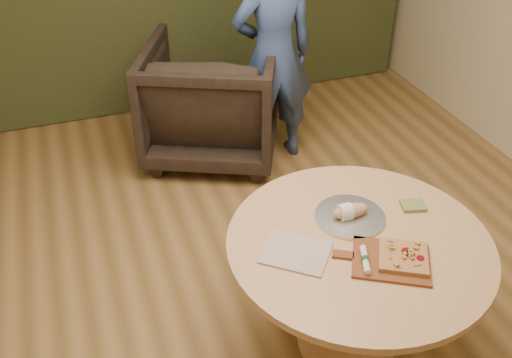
{
  "coord_description": "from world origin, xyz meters",
  "views": [
    {
      "loc": [
        -0.8,
        -2.04,
        2.57
      ],
      "look_at": [
        0.01,
        0.25,
        0.86
      ],
      "focal_mm": 40.0,
      "sensor_mm": 36.0,
      "label": 1
    }
  ],
  "objects_px": {
    "armchair": "(212,95)",
    "flatbread_pizza": "(403,256)",
    "bread_roll": "(349,211)",
    "cutlery_roll": "(365,259)",
    "person_standing": "(273,55)",
    "serving_tray": "(350,217)",
    "pizza_paddle": "(389,260)",
    "pedestal_table": "(357,261)"
  },
  "relations": [
    {
      "from": "pizza_paddle",
      "to": "cutlery_roll",
      "type": "xyz_separation_m",
      "value": [
        -0.11,
        0.02,
        0.02
      ]
    },
    {
      "from": "pizza_paddle",
      "to": "serving_tray",
      "type": "distance_m",
      "value": 0.35
    },
    {
      "from": "bread_roll",
      "to": "armchair",
      "type": "bearing_deg",
      "value": 94.6
    },
    {
      "from": "cutlery_roll",
      "to": "serving_tray",
      "type": "height_order",
      "value": "cutlery_roll"
    },
    {
      "from": "flatbread_pizza",
      "to": "pizza_paddle",
      "type": "bearing_deg",
      "value": 165.63
    },
    {
      "from": "pedestal_table",
      "to": "flatbread_pizza",
      "type": "bearing_deg",
      "value": -58.76
    },
    {
      "from": "cutlery_roll",
      "to": "serving_tray",
      "type": "distance_m",
      "value": 0.34
    },
    {
      "from": "bread_roll",
      "to": "armchair",
      "type": "relative_size",
      "value": 0.19
    },
    {
      "from": "bread_roll",
      "to": "cutlery_roll",
      "type": "bearing_deg",
      "value": -104.27
    },
    {
      "from": "serving_tray",
      "to": "flatbread_pizza",
      "type": "bearing_deg",
      "value": -76.87
    },
    {
      "from": "pizza_paddle",
      "to": "person_standing",
      "type": "xyz_separation_m",
      "value": [
        0.25,
        2.15,
        0.12
      ]
    },
    {
      "from": "armchair",
      "to": "flatbread_pizza",
      "type": "bearing_deg",
      "value": 120.69
    },
    {
      "from": "pedestal_table",
      "to": "cutlery_roll",
      "type": "xyz_separation_m",
      "value": [
        -0.06,
        -0.16,
        0.17
      ]
    },
    {
      "from": "serving_tray",
      "to": "armchair",
      "type": "xyz_separation_m",
      "value": [
        -0.17,
        2.0,
        -0.24
      ]
    },
    {
      "from": "pizza_paddle",
      "to": "cutlery_roll",
      "type": "distance_m",
      "value": 0.12
    },
    {
      "from": "pedestal_table",
      "to": "serving_tray",
      "type": "xyz_separation_m",
      "value": [
        0.03,
        0.17,
        0.15
      ]
    },
    {
      "from": "pizza_paddle",
      "to": "flatbread_pizza",
      "type": "height_order",
      "value": "flatbread_pizza"
    },
    {
      "from": "cutlery_roll",
      "to": "person_standing",
      "type": "distance_m",
      "value": 2.16
    },
    {
      "from": "cutlery_roll",
      "to": "pizza_paddle",
      "type": "bearing_deg",
      "value": 10.35
    },
    {
      "from": "flatbread_pizza",
      "to": "serving_tray",
      "type": "distance_m",
      "value": 0.38
    },
    {
      "from": "bread_roll",
      "to": "person_standing",
      "type": "relative_size",
      "value": 0.11
    },
    {
      "from": "serving_tray",
      "to": "armchair",
      "type": "height_order",
      "value": "armchair"
    },
    {
      "from": "bread_roll",
      "to": "armchair",
      "type": "height_order",
      "value": "armchair"
    },
    {
      "from": "cutlery_roll",
      "to": "bread_roll",
      "type": "distance_m",
      "value": 0.34
    },
    {
      "from": "pedestal_table",
      "to": "person_standing",
      "type": "xyz_separation_m",
      "value": [
        0.3,
        1.97,
        0.26
      ]
    },
    {
      "from": "armchair",
      "to": "bread_roll",
      "type": "bearing_deg",
      "value": 119.14
    },
    {
      "from": "armchair",
      "to": "person_standing",
      "type": "xyz_separation_m",
      "value": [
        0.44,
        -0.2,
        0.35
      ]
    },
    {
      "from": "armchair",
      "to": "person_standing",
      "type": "height_order",
      "value": "person_standing"
    },
    {
      "from": "cutlery_roll",
      "to": "bread_roll",
      "type": "relative_size",
      "value": 1.0
    },
    {
      "from": "flatbread_pizza",
      "to": "armchair",
      "type": "relative_size",
      "value": 0.29
    },
    {
      "from": "pizza_paddle",
      "to": "pedestal_table",
      "type": "bearing_deg",
      "value": 136.42
    },
    {
      "from": "bread_roll",
      "to": "person_standing",
      "type": "bearing_deg",
      "value": 81.22
    },
    {
      "from": "pizza_paddle",
      "to": "bread_roll",
      "type": "relative_size",
      "value": 2.42
    },
    {
      "from": "serving_tray",
      "to": "bread_roll",
      "type": "relative_size",
      "value": 1.84
    },
    {
      "from": "serving_tray",
      "to": "bread_roll",
      "type": "distance_m",
      "value": 0.04
    },
    {
      "from": "bread_roll",
      "to": "flatbread_pizza",
      "type": "bearing_deg",
      "value": -75.55
    },
    {
      "from": "pedestal_table",
      "to": "person_standing",
      "type": "height_order",
      "value": "person_standing"
    },
    {
      "from": "cutlery_roll",
      "to": "pedestal_table",
      "type": "bearing_deg",
      "value": 90.55
    },
    {
      "from": "serving_tray",
      "to": "armchair",
      "type": "distance_m",
      "value": 2.02
    },
    {
      "from": "flatbread_pizza",
      "to": "bread_roll",
      "type": "bearing_deg",
      "value": 104.45
    },
    {
      "from": "pedestal_table",
      "to": "cutlery_roll",
      "type": "relative_size",
      "value": 6.68
    },
    {
      "from": "person_standing",
      "to": "cutlery_roll",
      "type": "bearing_deg",
      "value": 82.32
    }
  ]
}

